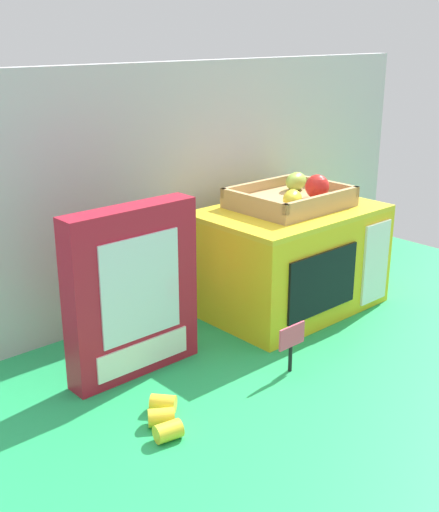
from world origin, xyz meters
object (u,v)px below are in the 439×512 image
object	(u,v)px
loose_toy_banana	(164,417)
cookie_set_box	(133,292)
price_sign	(292,341)
loose_toy_apple	(358,265)
toy_microwave	(289,259)
food_groups_crate	(293,198)

from	to	relation	value
loose_toy_banana	cookie_set_box	bearing A→B (deg)	68.36
price_sign	loose_toy_apple	world-z (taller)	price_sign
price_sign	loose_toy_apple	size ratio (longest dim) A/B	1.53
toy_microwave	cookie_set_box	world-z (taller)	cookie_set_box
food_groups_crate	price_sign	bearing A→B (deg)	-137.34
toy_microwave	loose_toy_apple	world-z (taller)	toy_microwave
loose_toy_apple	toy_microwave	bearing A→B (deg)	-177.49
food_groups_crate	cookie_set_box	bearing A→B (deg)	-176.83
food_groups_crate	price_sign	world-z (taller)	food_groups_crate
food_groups_crate	loose_toy_apple	world-z (taller)	food_groups_crate
price_sign	cookie_set_box	bearing A→B (deg)	137.46
toy_microwave	cookie_set_box	xyz separation A→B (m)	(-0.47, -0.02, 0.05)
loose_toy_banana	loose_toy_apple	world-z (taller)	loose_toy_apple
price_sign	loose_toy_apple	xyz separation A→B (m)	(0.54, 0.24, -0.03)
toy_microwave	price_sign	world-z (taller)	toy_microwave
food_groups_crate	cookie_set_box	size ratio (longest dim) A/B	0.76
loose_toy_banana	food_groups_crate	bearing A→B (deg)	21.30
toy_microwave	food_groups_crate	xyz separation A→B (m)	(0.02, 0.01, 0.15)
cookie_set_box	price_sign	size ratio (longest dim) A/B	3.40
cookie_set_box	loose_toy_banana	bearing A→B (deg)	-111.64
food_groups_crate	loose_toy_banana	xyz separation A→B (m)	(-0.56, -0.22, -0.26)
cookie_set_box	loose_toy_banana	distance (m)	0.26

